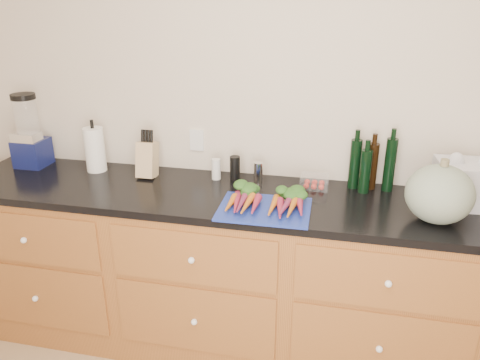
% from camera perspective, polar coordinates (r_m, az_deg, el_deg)
% --- Properties ---
extents(wall_back, '(4.10, 0.05, 2.60)m').
position_cam_1_polar(wall_back, '(2.54, 7.92, 8.06)').
color(wall_back, beige).
rests_on(wall_back, ground).
extents(cabinets, '(3.60, 0.64, 0.90)m').
position_cam_1_polar(cabinets, '(2.59, 6.27, -12.28)').
color(cabinets, brown).
rests_on(cabinets, ground).
extents(countertop, '(3.64, 0.62, 0.04)m').
position_cam_1_polar(countertop, '(2.36, 6.75, -2.77)').
color(countertop, black).
rests_on(countertop, cabinets).
extents(cutting_board, '(0.44, 0.33, 0.01)m').
position_cam_1_polar(cutting_board, '(2.22, 3.00, -3.57)').
color(cutting_board, navy).
rests_on(cutting_board, countertop).
extents(carrots, '(0.39, 0.29, 0.06)m').
position_cam_1_polar(carrots, '(2.25, 3.20, -2.43)').
color(carrots, '#C96717').
rests_on(carrots, cutting_board).
extents(squash, '(0.29, 0.29, 0.27)m').
position_cam_1_polar(squash, '(2.25, 23.14, -1.58)').
color(squash, slate).
rests_on(squash, countertop).
extents(blender_appliance, '(0.17, 0.17, 0.43)m').
position_cam_1_polar(blender_appliance, '(3.00, -24.30, 5.02)').
color(blender_appliance, '#10164B').
rests_on(blender_appliance, countertop).
extents(paper_towel, '(0.11, 0.11, 0.25)m').
position_cam_1_polar(paper_towel, '(2.80, -17.27, 3.56)').
color(paper_towel, white).
rests_on(paper_towel, countertop).
extents(knife_block, '(0.10, 0.10, 0.20)m').
position_cam_1_polar(knife_block, '(2.65, -11.24, 2.46)').
color(knife_block, tan).
rests_on(knife_block, countertop).
extents(grinder_salt, '(0.05, 0.05, 0.12)m').
position_cam_1_polar(grinder_salt, '(2.57, -2.92, 1.34)').
color(grinder_salt, silver).
rests_on(grinder_salt, countertop).
extents(grinder_pepper, '(0.06, 0.06, 0.14)m').
position_cam_1_polar(grinder_pepper, '(2.54, -0.62, 1.40)').
color(grinder_pepper, black).
rests_on(grinder_pepper, countertop).
extents(canister_chrome, '(0.05, 0.05, 0.11)m').
position_cam_1_polar(canister_chrome, '(2.52, 2.26, 0.92)').
color(canister_chrome, silver).
rests_on(canister_chrome, countertop).
extents(tomato_box, '(0.15, 0.12, 0.07)m').
position_cam_1_polar(tomato_box, '(2.49, 9.05, -0.19)').
color(tomato_box, white).
rests_on(tomato_box, countertop).
extents(bottles, '(0.23, 0.12, 0.28)m').
position_cam_1_polar(bottles, '(2.50, 15.66, 1.61)').
color(bottles, black).
rests_on(bottles, countertop).
extents(grocery_bag, '(0.30, 0.25, 0.21)m').
position_cam_1_polar(grocery_bag, '(2.50, 25.93, -0.42)').
color(grocery_bag, silver).
rests_on(grocery_bag, countertop).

